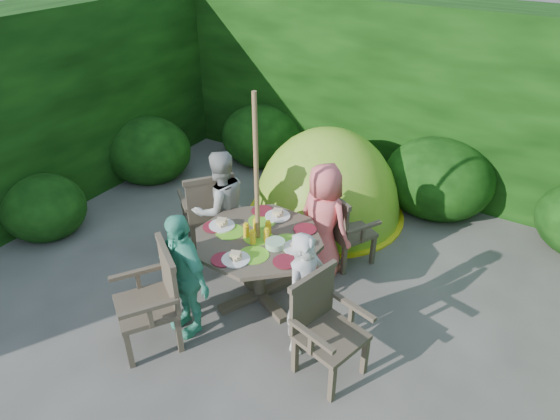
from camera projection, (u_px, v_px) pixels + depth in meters
The scene contains 13 objects.
ground at pixel (259, 344), 4.65m from camera, with size 60.00×60.00×0.00m, color #4C4944.
hedge_enclosure at pixel (331, 170), 4.97m from camera, with size 9.00×9.00×2.50m.
patio_table at pixel (259, 247), 4.90m from camera, with size 1.71×1.71×0.90m.
parasol_pole at pixel (257, 206), 4.66m from camera, with size 0.04×0.04×2.20m, color brown.
garden_chair_right at pixel (324, 325), 4.18m from camera, with size 0.61×0.65×0.91m.
garden_chair_left at pixel (208, 209), 5.74m from camera, with size 0.75×0.77×0.96m.
garden_chair_back at pixel (344, 228), 5.51m from camera, with size 0.67×0.65×0.86m.
garden_chair_front at pixel (154, 298), 4.45m from camera, with size 0.76×0.74×0.96m.
child_right at pixel (306, 294), 4.34m from camera, with size 0.44×0.29×1.22m, color silver.
child_left at pixel (221, 208), 5.45m from camera, with size 0.65×0.51×1.34m, color #A2A29D.
child_back at pixel (323, 221), 5.26m from camera, with size 0.64×0.42×1.31m, color #FD686B.
child_front at pixel (183, 274), 4.53m from camera, with size 0.75×0.31×1.27m, color #51BD9B.
dome_tent at pixel (325, 213), 6.63m from camera, with size 2.31×2.31×2.34m.
Camera 1 is at (1.93, -2.70, 3.50)m, focal length 32.00 mm.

